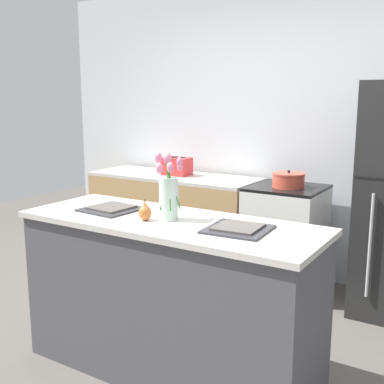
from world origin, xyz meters
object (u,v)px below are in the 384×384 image
Objects in this scene: flower_vase at (169,193)px; pear_figurine at (145,212)px; stove_range at (285,238)px; plate_setting_right at (238,228)px; plate_setting_left at (111,208)px; toaster at (177,166)px; cooking_pot at (288,180)px.

pear_figurine is (-0.11, -0.08, -0.11)m from flower_vase.
plate_setting_right reaches higher than stove_range.
plate_setting_right is at bearing 0.00° from plate_setting_left.
plate_setting_left is 1.22× the size of toaster.
plate_setting_right is at bearing 9.77° from pear_figurine.
pear_figurine is at bearing -97.69° from cooking_pot.
plate_setting_left reaches higher than stove_range.
stove_range is 1.78m from pear_figurine.
flower_vase is 1.58m from cooking_pot.
toaster is 1.15m from cooking_pot.
cooking_pot reaches higher than stove_range.
stove_range is 0.51m from cooking_pot.
plate_setting_left is 1.72m from toaster.
pear_figurine is 1.67m from cooking_pot.
flower_vase is at bearing -178.87° from plate_setting_right.
flower_vase is at bearing -57.45° from toaster.
flower_vase is 0.47m from plate_setting_left.
plate_setting_left is at bearing -69.84° from toaster.
toaster is (-0.59, 1.61, 0.03)m from plate_setting_left.
pear_figurine reaches higher than plate_setting_left.
cooking_pot is at bearing -2.57° from toaster.
cooking_pot is (1.15, -0.05, -0.02)m from toaster.
plate_setting_left is at bearing 164.52° from pear_figurine.
cooking_pot reaches higher than plate_setting_right.
stove_range is 2.64× the size of plate_setting_right.
plate_setting_right is 2.18m from toaster.
plate_setting_left is at bearing -108.73° from stove_range.
stove_range is 1.25m from toaster.
toaster is at bearing 177.43° from cooking_pot.
toaster is (-1.13, 0.02, 0.54)m from stove_range.
flower_vase is at bearing 38.94° from pear_figurine.
cooking_pot is (-0.32, 1.56, 0.01)m from plate_setting_right.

